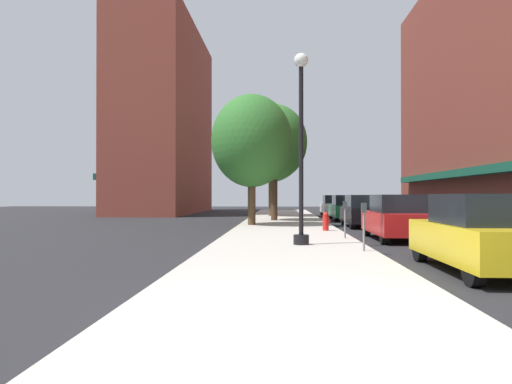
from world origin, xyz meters
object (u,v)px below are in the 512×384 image
Objects in this scene: parking_meter_near at (345,215)px; car_green at (346,208)px; car_white at (333,206)px; parking_meter_far at (364,220)px; car_black at (363,211)px; lamppost at (301,144)px; car_yellow at (481,234)px; fire_hydrant at (326,221)px; tree_mid at (252,141)px; car_red at (396,218)px; tree_near at (274,142)px; tree_far at (271,143)px.

parking_meter_near is 0.30× the size of car_green.
parking_meter_near is 0.30× the size of car_white.
car_black reaches higher than parking_meter_far.
lamppost is 6.12m from car_yellow.
fire_hydrant is 6.40m from tree_mid.
lamppost is 3.52m from parking_meter_near.
lamppost reaches higher than parking_meter_far.
car_white is (1.95, 21.12, -0.14)m from parking_meter_near.
car_white reaches higher than fire_hydrant.
car_black is (0.00, 6.97, 0.00)m from car_red.
tree_near is (-1.04, 14.07, 1.67)m from lamppost.
tree_near reaches higher than tree_mid.
tree_mid reaches higher than fire_hydrant.
car_yellow is at bearing -54.77° from parking_meter_far.
parking_meter_near is (1.63, 2.16, -2.25)m from lamppost.
lamppost is 4.50× the size of parking_meter_near.
lamppost is 14.21m from tree_near.
lamppost is at bearing -127.11° from parking_meter_near.
parking_meter_far is at bearing -71.29° from tree_mid.
car_yellow is at bearing -91.19° from car_green.
parking_meter_near reaches higher than fire_hydrant.
car_yellow is at bearing -77.32° from fire_hydrant.
parking_meter_far is 12.22m from tree_mid.
tree_far is at bearing 101.96° from car_yellow.
parking_meter_far reaches higher than fire_hydrant.
tree_near is (-2.34, 8.28, 4.35)m from fire_hydrant.
tree_far is at bearing 92.87° from tree_near.
tree_far is at bearing 85.86° from tree_mid.
tree_near is at bearing 76.52° from tree_mid.
lamppost is 1.37× the size of car_white.
parking_meter_near is at bearing -84.80° from fire_hydrant.
fire_hydrant is at bearing 129.81° from car_red.
fire_hydrant is (1.30, 5.79, -2.68)m from lamppost.
car_yellow is 20.51m from car_green.
fire_hydrant is 0.18× the size of car_green.
tree_far is (-0.31, 6.22, 0.68)m from tree_near.
tree_far is 25.57m from car_yellow.
car_black is at bearing -42.78° from tree_near.
car_black is 13.47m from car_white.
lamppost is 20.47m from tree_far.
parking_meter_far is at bearing -96.73° from car_white.
tree_far reaches higher than tree_mid.
car_red is (4.62, -11.24, -4.06)m from tree_near.
parking_meter_far is at bearing -87.43° from fire_hydrant.
tree_far is (-2.65, 14.50, 5.03)m from fire_hydrant.
parking_meter_far is at bearing -82.25° from tree_far.
car_green is (1.95, 14.01, -0.14)m from parking_meter_near.
tree_far reaches higher than parking_meter_near.
tree_far is at bearing 138.85° from car_green.
car_white is at bearing 85.51° from parking_meter_far.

